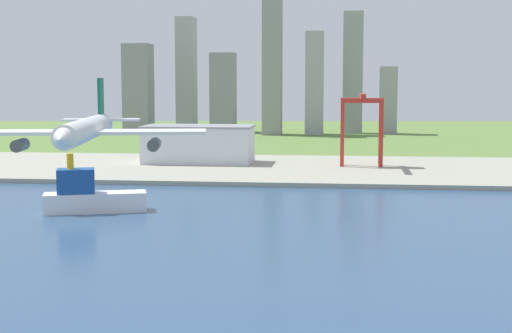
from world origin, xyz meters
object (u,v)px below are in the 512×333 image
at_px(airplane_landing, 86,130).
at_px(ferry_boat, 90,196).
at_px(port_crane_red, 362,114).
at_px(warehouse_main, 199,144).

distance_m(airplane_landing, ferry_boat, 188.44).
bearing_deg(port_crane_red, warehouse_main, 174.45).
bearing_deg(warehouse_main, port_crane_red, -5.55).
relative_size(airplane_landing, port_crane_red, 0.92).
distance_m(port_crane_red, warehouse_main, 101.07).
height_order(port_crane_red, warehouse_main, port_crane_red).
bearing_deg(warehouse_main, ferry_boat, -94.24).
relative_size(ferry_boat, warehouse_main, 0.62).
height_order(ferry_boat, warehouse_main, warehouse_main).
distance_m(airplane_landing, warehouse_main, 344.58).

